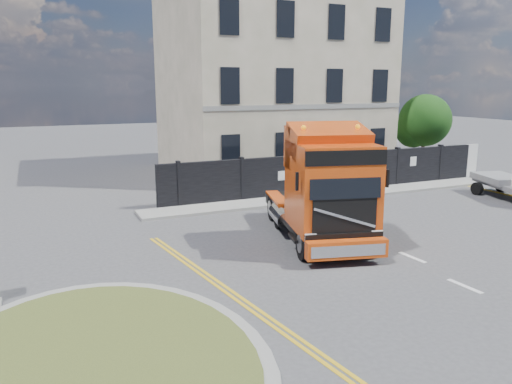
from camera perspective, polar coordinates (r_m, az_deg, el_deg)
name	(u,v)px	position (r m, az deg, el deg)	size (l,w,h in m)	color
ground	(326,267)	(15.25, 7.95, -8.48)	(120.00, 120.00, 0.00)	#424244
traffic_island	(94,368)	(10.49, -18.05, -18.59)	(6.80, 6.80, 0.17)	gray
hoarding_fence	(342,172)	(25.78, 9.83, 2.26)	(18.80, 0.25, 2.00)	black
georgian_building	(270,78)	(31.66, 1.56, 12.91)	(12.30, 10.30, 12.80)	beige
tree	(422,123)	(32.78, 18.44, 7.50)	(3.20, 3.20, 4.80)	#382619
pavement_far	(342,194)	(24.92, 9.85, -0.28)	(20.00, 1.60, 0.12)	gray
truck	(325,193)	(16.91, 7.92, -0.10)	(4.05, 7.08, 4.00)	black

